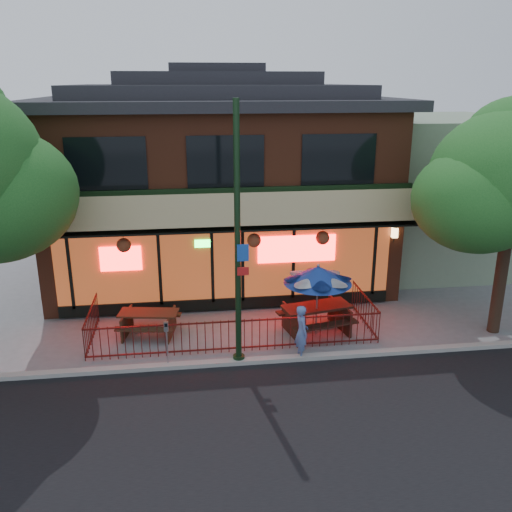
# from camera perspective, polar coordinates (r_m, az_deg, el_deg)

# --- Properties ---
(ground) EXTENTS (80.00, 80.00, 0.00)m
(ground) POSITION_cam_1_polar(r_m,az_deg,el_deg) (15.56, -1.97, -10.36)
(ground) COLOR gray
(ground) RESTS_ON ground
(curb) EXTENTS (80.00, 0.25, 0.12)m
(curb) POSITION_cam_1_polar(r_m,az_deg,el_deg) (15.09, -1.78, -11.06)
(curb) COLOR #999993
(curb) RESTS_ON ground
(restaurant_building) EXTENTS (12.96, 9.49, 8.05)m
(restaurant_building) POSITION_cam_1_polar(r_m,az_deg,el_deg) (21.04, -4.01, 9.02)
(restaurant_building) COLOR brown
(restaurant_building) RESTS_ON ground
(neighbor_building) EXTENTS (6.00, 7.00, 6.00)m
(neighbor_building) POSITION_cam_1_polar(r_m,az_deg,el_deg) (24.08, 18.00, 6.61)
(neighbor_building) COLOR gray
(neighbor_building) RESTS_ON ground
(patio_fence) EXTENTS (8.44, 2.62, 1.00)m
(patio_fence) POSITION_cam_1_polar(r_m,az_deg,el_deg) (15.72, -2.17, -7.47)
(patio_fence) COLOR #501311
(patio_fence) RESTS_ON ground
(street_light) EXTENTS (0.43, 0.32, 7.00)m
(street_light) POSITION_cam_1_polar(r_m,az_deg,el_deg) (13.95, -1.93, 0.30)
(street_light) COLOR black
(street_light) RESTS_ON ground
(picnic_table_left) EXTENTS (1.96, 1.62, 0.75)m
(picnic_table_left) POSITION_cam_1_polar(r_m,az_deg,el_deg) (16.80, -11.22, -6.60)
(picnic_table_left) COLOR #402617
(picnic_table_left) RESTS_ON ground
(picnic_table_right) EXTENTS (2.34, 1.97, 0.88)m
(picnic_table_right) POSITION_cam_1_polar(r_m,az_deg,el_deg) (16.71, 6.37, -6.17)
(picnic_table_right) COLOR #341A12
(picnic_table_right) RESTS_ON ground
(patio_umbrella) EXTENTS (2.01, 2.01, 2.30)m
(patio_umbrella) POSITION_cam_1_polar(r_m,az_deg,el_deg) (15.99, 6.53, -1.97)
(patio_umbrella) COLOR gray
(patio_umbrella) RESTS_ON ground
(pedestrian) EXTENTS (0.44, 0.61, 1.55)m
(pedestrian) POSITION_cam_1_polar(r_m,az_deg,el_deg) (15.14, 4.83, -7.95)
(pedestrian) COLOR #556DAA
(pedestrian) RESTS_ON ground
(parking_meter_near) EXTENTS (0.12, 0.11, 1.33)m
(parking_meter_near) POSITION_cam_1_polar(r_m,az_deg,el_deg) (14.76, -9.39, -8.36)
(parking_meter_near) COLOR #909498
(parking_meter_near) RESTS_ON ground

